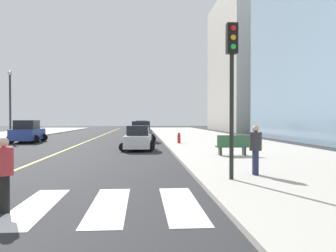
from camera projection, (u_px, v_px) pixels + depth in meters
name	position (u px, v px, depth m)	size (l,w,h in m)	color
sidewalk_kerb_east	(238.00, 148.00, 25.25)	(10.00, 120.00, 0.15)	#B2ADA3
lane_divider_paint	(100.00, 136.00, 44.29)	(0.16, 80.00, 0.01)	yellow
parking_garage_concrete	(266.00, 64.00, 66.59)	(18.00, 24.00, 25.09)	#B2ADA3
car_white_nearest	(138.00, 139.00, 24.34)	(2.47, 3.87, 1.70)	silver
car_black_second	(142.00, 126.00, 63.42)	(2.58, 4.08, 1.81)	black
car_gray_third	(141.00, 132.00, 33.46)	(2.75, 4.40, 1.96)	slate
car_blue_fourth	(28.00, 132.00, 32.50)	(2.94, 4.65, 2.06)	#2D479E
car_silver_sixth	(142.00, 128.00, 50.84)	(2.82, 4.44, 1.96)	#B7B7BC
traffic_light_near_corner	(232.00, 70.00, 11.59)	(0.36, 0.41, 5.15)	black
park_bench	(233.00, 146.00, 19.40)	(1.81, 0.59, 1.12)	#33603D
pedestrian_crossing	(4.00, 171.00, 8.06)	(0.43, 0.43, 1.73)	black
pedestrian_waiting_east	(256.00, 148.00, 12.61)	(0.44, 0.44, 1.77)	#232847
fire_hydrant	(179.00, 138.00, 29.16)	(0.26, 0.26, 0.89)	red
street_lamp	(10.00, 99.00, 35.25)	(0.44, 0.44, 6.83)	#38383D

